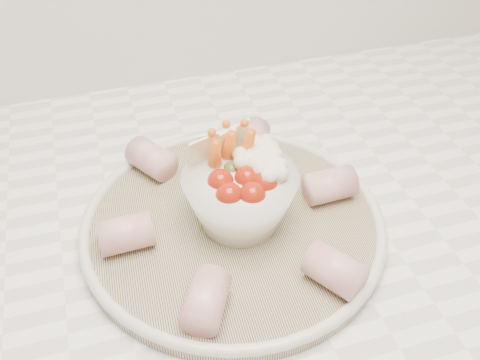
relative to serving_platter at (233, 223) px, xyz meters
name	(u,v)px	position (x,y,z in m)	size (l,w,h in m)	color
serving_platter	(233,223)	(0.00, 0.00, 0.00)	(0.34, 0.34, 0.02)	navy
veggie_bowl	(242,191)	(0.01, 0.00, 0.04)	(0.12, 0.12, 0.10)	white
cured_meat_rolls	(233,208)	(0.00, 0.00, 0.02)	(0.28, 0.28, 0.04)	#BF5760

